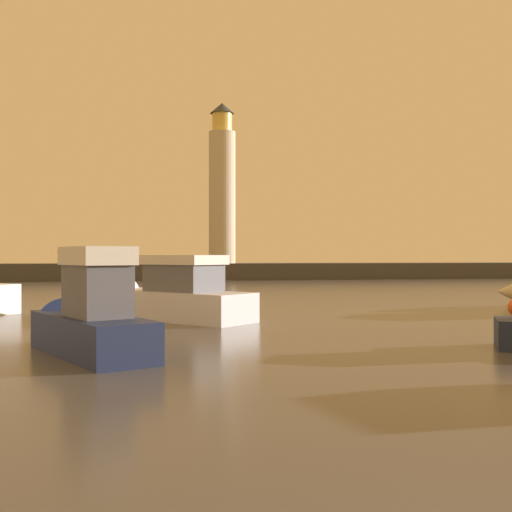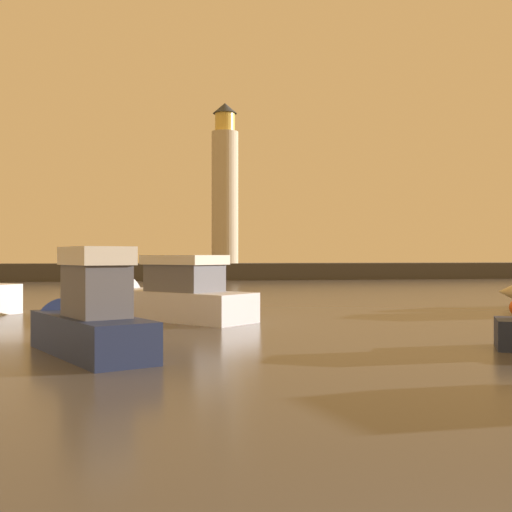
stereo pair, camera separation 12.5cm
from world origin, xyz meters
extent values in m
plane|color=#4C4742|center=(0.00, 30.85, 0.00)|extent=(220.00, 220.00, 0.00)
cube|color=#423F3D|center=(0.00, 61.71, 0.83)|extent=(86.79, 5.06, 1.67)
cylinder|color=beige|center=(5.22, 61.71, 8.39)|extent=(2.73, 2.73, 13.44)
cylinder|color=#F2CC59|center=(5.22, 61.71, 16.05)|extent=(2.05, 2.05, 1.88)
cone|color=#33383D|center=(5.22, 61.71, 17.53)|extent=(2.45, 2.45, 1.08)
cube|color=silver|center=(-1.67, 21.67, 0.55)|extent=(6.10, 6.38, 1.10)
cone|color=silver|center=(-4.29, 24.53, 0.60)|extent=(2.83, 2.82, 2.07)
cube|color=#595960|center=(-1.29, 21.26, 1.61)|extent=(3.08, 3.13, 1.02)
cube|color=silver|center=(-1.29, 21.26, 2.29)|extent=(3.39, 3.45, 0.36)
cube|color=#1E284C|center=(-4.08, 13.17, 0.49)|extent=(3.46, 5.09, 0.97)
cone|color=#1E284C|center=(-5.26, 15.74, 0.54)|extent=(1.96, 1.91, 1.51)
cube|color=#595960|center=(-3.91, 12.79, 1.60)|extent=(1.80, 2.12, 1.25)
cube|color=silver|center=(-3.91, 12.79, 2.45)|extent=(1.99, 2.33, 0.44)
camera|label=1|loc=(-2.85, -2.94, 2.45)|focal=44.72mm
camera|label=2|loc=(-2.72, -2.97, 2.45)|focal=44.72mm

